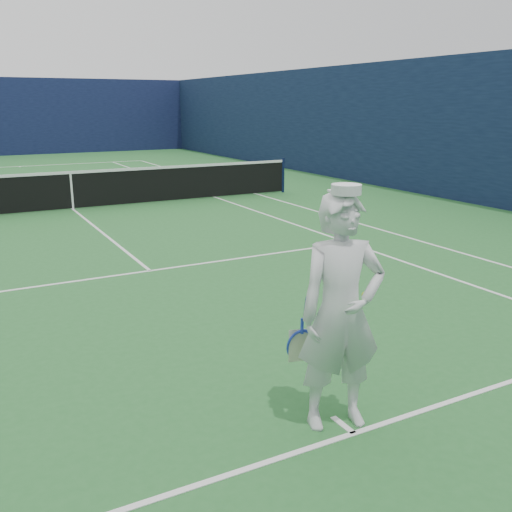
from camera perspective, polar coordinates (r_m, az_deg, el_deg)
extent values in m
plane|color=#27672D|center=(15.73, -17.80, 4.43)|extent=(80.00, 80.00, 0.00)
cube|color=white|center=(27.41, -22.59, 8.27)|extent=(11.03, 0.06, 0.01)
cube|color=white|center=(5.12, 9.75, -17.09)|extent=(11.03, 0.06, 0.01)
cube|color=white|center=(17.54, 0.12, 6.20)|extent=(0.06, 23.83, 0.01)
cube|color=white|center=(16.94, -3.98, 5.85)|extent=(0.06, 23.77, 0.01)
cube|color=white|center=(21.99, -21.00, 7.02)|extent=(8.23, 0.06, 0.01)
cube|color=white|center=(9.65, -10.55, -1.47)|extent=(8.23, 0.06, 0.01)
cube|color=white|center=(15.73, -17.80, 4.45)|extent=(0.06, 12.80, 0.01)
cube|color=white|center=(27.26, -22.55, 8.25)|extent=(0.06, 0.30, 0.01)
cube|color=white|center=(5.22, 8.70, -16.36)|extent=(0.06, 0.30, 0.01)
cube|color=#10163A|center=(33.37, -24.12, 12.59)|extent=(20.12, 0.12, 4.00)
cube|color=#0F1B39|center=(19.89, 11.95, 12.72)|extent=(0.12, 36.12, 4.00)
cylinder|color=#141E4C|center=(17.91, 2.71, 8.09)|extent=(0.09, 0.09, 1.07)
cube|color=black|center=(15.65, -17.95, 6.23)|extent=(12.79, 0.02, 0.92)
cube|color=white|center=(15.59, -18.09, 7.94)|extent=(12.79, 0.04, 0.07)
cube|color=white|center=(15.65, -17.94, 6.12)|extent=(0.05, 0.03, 0.94)
imported|color=white|center=(4.82, 8.51, -5.68)|extent=(0.84, 0.65, 2.03)
cylinder|color=white|center=(4.56, 9.02, 6.60)|extent=(0.24, 0.24, 0.08)
cube|color=white|center=(4.68, 8.38, 6.48)|extent=(0.20, 0.14, 0.02)
cylinder|color=navy|center=(4.78, 5.05, -5.22)|extent=(0.05, 0.10, 0.22)
cube|color=#2137B3|center=(4.89, 4.63, -6.99)|extent=(0.03, 0.02, 0.14)
torus|color=#2137B3|center=(5.02, 4.50, -8.88)|extent=(0.31, 0.17, 0.29)
cube|color=beige|center=(5.02, 4.50, -8.88)|extent=(0.21, 0.06, 0.30)
sphere|color=#D3F51B|center=(4.97, 10.89, -3.88)|extent=(0.07, 0.07, 0.07)
sphere|color=#D3F51B|center=(5.00, 11.28, -3.44)|extent=(0.07, 0.07, 0.07)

